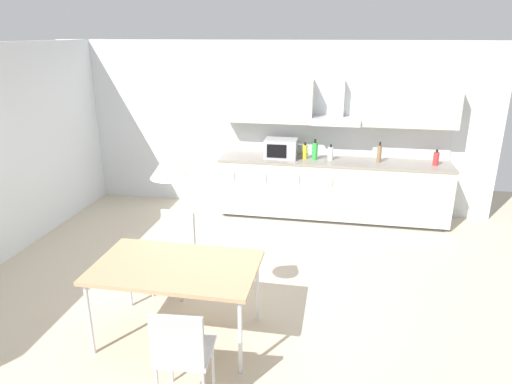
# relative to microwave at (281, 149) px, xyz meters

# --- Properties ---
(ground_plane) EXTENTS (8.55, 8.65, 0.02)m
(ground_plane) POSITION_rel_microwave_xyz_m (-0.27, -2.57, -1.05)
(ground_plane) COLOR beige
(wall_back) EXTENTS (6.84, 0.10, 2.58)m
(wall_back) POSITION_rel_microwave_xyz_m (-0.27, 0.37, 0.25)
(wall_back) COLOR silver
(wall_back) RESTS_ON ground_plane
(kitchen_counter) EXTENTS (3.37, 0.66, 0.90)m
(kitchen_counter) POSITION_rel_microwave_xyz_m (0.79, 0.00, -0.59)
(kitchen_counter) COLOR #333333
(kitchen_counter) RESTS_ON ground_plane
(backsplash_tile) EXTENTS (3.35, 0.02, 0.49)m
(backsplash_tile) POSITION_rel_microwave_xyz_m (0.79, 0.31, 0.10)
(backsplash_tile) COLOR silver
(backsplash_tile) RESTS_ON kitchen_counter
(upper_wall_cabinets) EXTENTS (3.35, 0.40, 0.62)m
(upper_wall_cabinets) POSITION_rel_microwave_xyz_m (0.79, 0.15, 0.67)
(upper_wall_cabinets) COLOR beige
(microwave) EXTENTS (0.48, 0.35, 0.28)m
(microwave) POSITION_rel_microwave_xyz_m (0.00, 0.00, 0.00)
(microwave) COLOR #ADADB2
(microwave) RESTS_ON kitchen_counter
(bottle_brown) EXTENTS (0.06, 0.06, 0.30)m
(bottle_brown) POSITION_rel_microwave_xyz_m (1.43, 0.02, -0.01)
(bottle_brown) COLOR brown
(bottle_brown) RESTS_ON kitchen_counter
(bottle_yellow) EXTENTS (0.07, 0.07, 0.25)m
(bottle_yellow) POSITION_rel_microwave_xyz_m (0.36, 0.02, -0.03)
(bottle_yellow) COLOR yellow
(bottle_yellow) RESTS_ON kitchen_counter
(bottle_white) EXTENTS (0.07, 0.07, 0.23)m
(bottle_white) POSITION_rel_microwave_xyz_m (0.74, 0.01, -0.04)
(bottle_white) COLOR white
(bottle_white) RESTS_ON kitchen_counter
(bottle_red) EXTENTS (0.08, 0.08, 0.23)m
(bottle_red) POSITION_rel_microwave_xyz_m (2.21, -0.00, -0.04)
(bottle_red) COLOR red
(bottle_red) RESTS_ON kitchen_counter
(bottle_green) EXTENTS (0.08, 0.08, 0.31)m
(bottle_green) POSITION_rel_microwave_xyz_m (0.51, -0.01, -0.01)
(bottle_green) COLOR green
(bottle_green) RESTS_ON kitchen_counter
(dining_table) EXTENTS (1.45, 0.87, 0.74)m
(dining_table) POSITION_rel_microwave_xyz_m (-0.50, -3.21, -0.35)
(dining_table) COLOR tan
(dining_table) RESTS_ON ground_plane
(chair_far_left) EXTENTS (0.44, 0.44, 0.87)m
(chair_far_left) POSITION_rel_microwave_xyz_m (-0.82, -2.40, -0.51)
(chair_far_left) COLOR #B2B2B7
(chair_far_left) RESTS_ON ground_plane
(chair_near_right) EXTENTS (0.43, 0.43, 0.87)m
(chair_near_right) POSITION_rel_microwave_xyz_m (-0.16, -4.03, -0.51)
(chair_near_right) COLOR #B2B2B7
(chair_near_right) RESTS_ON ground_plane
(pendant_lamp) EXTENTS (0.32, 0.32, 0.22)m
(pendant_lamp) POSITION_rel_microwave_xyz_m (-0.50, -3.21, 0.62)
(pendant_lamp) COLOR silver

